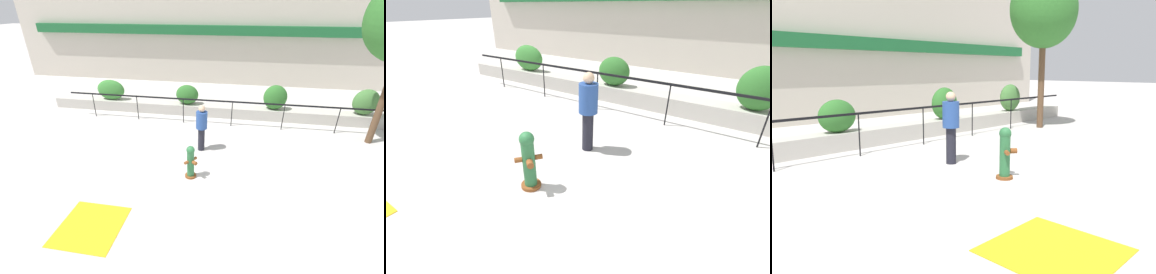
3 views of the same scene
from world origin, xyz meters
TOP-DOWN VIEW (x-y plane):
  - ground_plane at (0.00, 0.00)m, footprint 120.00×120.00m
  - planter_wall_low at (0.00, 6.00)m, footprint 18.00×0.70m
  - fence_railing_segment at (-0.00, 4.90)m, footprint 15.00×0.05m
  - hedge_bush_0 at (-6.05, 6.00)m, footprint 1.40×0.56m
  - hedge_bush_1 at (-2.17, 6.00)m, footprint 1.07×0.67m
  - hedge_bush_2 at (1.88, 6.00)m, footprint 1.03×0.70m
  - fire_hydrant at (-1.10, 0.91)m, footprint 0.49×0.49m
  - pedestrian at (-1.01, 2.62)m, footprint 0.55×0.55m

SIDE VIEW (x-z plane):
  - ground_plane at x=0.00m, z-range 0.00..0.00m
  - planter_wall_low at x=0.00m, z-range 0.00..0.50m
  - fire_hydrant at x=-1.10m, z-range 0.01..1.09m
  - hedge_bush_1 at x=-2.17m, z-range 0.50..1.42m
  - pedestrian at x=-1.01m, z-range 0.12..1.85m
  - hedge_bush_0 at x=-6.05m, z-range 0.50..1.49m
  - fence_railing_segment at x=0.00m, z-range 0.44..1.59m
  - hedge_bush_2 at x=1.88m, z-range 0.50..1.62m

